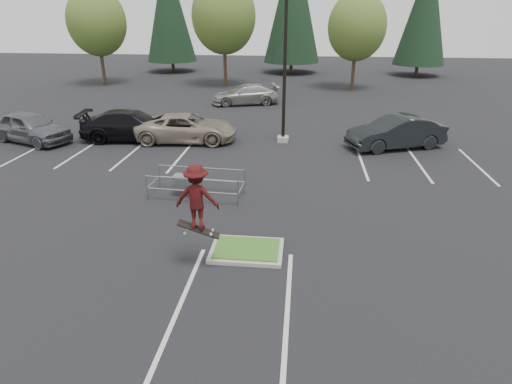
# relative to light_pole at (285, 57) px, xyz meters

# --- Properties ---
(ground) EXTENTS (120.00, 120.00, 0.00)m
(ground) POSITION_rel_light_pole_xyz_m (-0.50, -12.00, -4.56)
(ground) COLOR black
(ground) RESTS_ON ground
(grass_median) EXTENTS (2.20, 1.60, 0.16)m
(grass_median) POSITION_rel_light_pole_xyz_m (-0.50, -12.00, -4.48)
(grass_median) COLOR gray
(grass_median) RESTS_ON ground
(stall_lines) EXTENTS (22.62, 17.60, 0.01)m
(stall_lines) POSITION_rel_light_pole_xyz_m (-1.85, -5.98, -4.56)
(stall_lines) COLOR beige
(stall_lines) RESTS_ON ground
(light_pole) EXTENTS (0.70, 0.60, 10.12)m
(light_pole) POSITION_rel_light_pole_xyz_m (0.00, 0.00, 0.00)
(light_pole) COLOR gray
(light_pole) RESTS_ON ground
(decid_a) EXTENTS (5.44, 5.44, 8.91)m
(decid_a) POSITION_rel_light_pole_xyz_m (-18.51, 18.03, 1.02)
(decid_a) COLOR #38281C
(decid_a) RESTS_ON ground
(decid_b) EXTENTS (5.89, 5.89, 9.64)m
(decid_b) POSITION_rel_light_pole_xyz_m (-6.51, 18.53, 1.48)
(decid_b) COLOR #38281C
(decid_b) RESTS_ON ground
(decid_c) EXTENTS (5.12, 5.12, 8.38)m
(decid_c) POSITION_rel_light_pole_xyz_m (5.49, 17.83, 0.69)
(decid_c) COLOR #38281C
(decid_c) RESTS_ON ground
(conif_a) EXTENTS (5.72, 5.72, 13.00)m
(conif_a) POSITION_rel_light_pole_xyz_m (-14.50, 28.00, 2.54)
(conif_a) COLOR #38281C
(conif_a) RESTS_ON ground
(conif_c) EXTENTS (5.50, 5.50, 12.50)m
(conif_c) POSITION_rel_light_pole_xyz_m (13.50, 27.50, 2.29)
(conif_c) COLOR #38281C
(conif_c) RESTS_ON ground
(cart_corral) EXTENTS (3.72, 1.55, 1.03)m
(cart_corral) POSITION_rel_light_pole_xyz_m (-3.41, -7.97, -3.91)
(cart_corral) COLOR gray
(cart_corral) RESTS_ON ground
(skateboarder) EXTENTS (1.19, 0.69, 2.13)m
(skateboarder) POSITION_rel_light_pole_xyz_m (-1.70, -13.00, -2.34)
(skateboarder) COLOR black
(skateboarder) RESTS_ON ground
(car_l_tan) EXTENTS (5.70, 2.93, 1.54)m
(car_l_tan) POSITION_rel_light_pole_xyz_m (-5.36, -0.50, -3.79)
(car_l_tan) COLOR gray
(car_l_tan) RESTS_ON ground
(car_l_black) EXTENTS (5.97, 3.00, 1.66)m
(car_l_black) POSITION_rel_light_pole_xyz_m (-8.50, -0.50, -3.73)
(car_l_black) COLOR black
(car_l_black) RESTS_ON ground
(car_l_grey) EXTENTS (5.30, 3.59, 1.68)m
(car_l_grey) POSITION_rel_light_pole_xyz_m (-14.00, -1.51, -3.72)
(car_l_grey) COLOR #53555B
(car_l_grey) RESTS_ON ground
(car_r_charc) EXTENTS (5.45, 3.54, 1.70)m
(car_r_charc) POSITION_rel_light_pole_xyz_m (6.00, -0.50, -3.71)
(car_r_charc) COLOR black
(car_r_charc) RESTS_ON ground
(car_far_silver) EXTENTS (5.55, 3.47, 1.50)m
(car_far_silver) POSITION_rel_light_pole_xyz_m (-3.36, 10.00, -3.81)
(car_far_silver) COLOR gray
(car_far_silver) RESTS_ON ground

